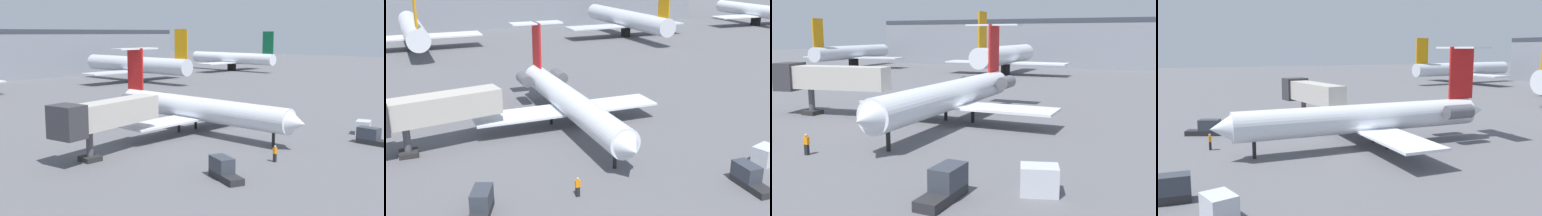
{
  "view_description": "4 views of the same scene",
  "coord_description": "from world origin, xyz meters",
  "views": [
    {
      "loc": [
        -45.43,
        -40.32,
        12.69
      ],
      "look_at": [
        -2.8,
        1.5,
        3.2
      ],
      "focal_mm": 44.51,
      "sensor_mm": 36.0,
      "label": 1
    },
    {
      "loc": [
        -18.68,
        -44.69,
        18.22
      ],
      "look_at": [
        -1.72,
        -0.31,
        2.7
      ],
      "focal_mm": 42.33,
      "sensor_mm": 36.0,
      "label": 2
    },
    {
      "loc": [
        18.38,
        -38.67,
        9.28
      ],
      "look_at": [
        0.64,
        -1.92,
        2.41
      ],
      "focal_mm": 41.11,
      "sensor_mm": 36.0,
      "label": 3
    },
    {
      "loc": [
        36.1,
        -15.92,
        10.34
      ],
      "look_at": [
        -3.94,
        0.06,
        4.0
      ],
      "focal_mm": 38.07,
      "sensor_mm": 36.0,
      "label": 4
    }
  ],
  "objects": [
    {
      "name": "baggage_tug_lead",
      "position": [
        7.08,
        -17.67,
        0.84
      ],
      "size": [
        1.43,
        4.01,
        1.9
      ],
      "color": "#262628",
      "rests_on": "ground_plane"
    },
    {
      "name": "terminal_building",
      "position": [
        0.0,
        94.7,
        6.8
      ],
      "size": [
        136.64,
        25.05,
        13.58
      ],
      "color": "gray",
      "rests_on": "ground_plane"
    },
    {
      "name": "parked_airliner_west_end",
      "position": [
        -64.11,
        59.96,
        4.16
      ],
      "size": [
        29.9,
        35.15,
        13.13
      ],
      "color": "silver",
      "rests_on": "ground_plane"
    },
    {
      "name": "cargo_container_uld",
      "position": [
        11.65,
        -14.58,
        0.87
      ],
      "size": [
        2.62,
        2.26,
        1.74
      ],
      "color": "silver",
      "rests_on": "ground_plane"
    },
    {
      "name": "ground_plane",
      "position": [
        0.0,
        0.0,
        -0.05
      ],
      "size": [
        400.0,
        400.0,
        0.1
      ],
      "primitive_type": "cube",
      "color": "#5B5B60"
    },
    {
      "name": "jet_bridge",
      "position": [
        -17.89,
        -0.44,
        4.3
      ],
      "size": [
        13.81,
        5.37,
        6.0
      ],
      "color": "#B7B2A8",
      "rests_on": "ground_plane"
    },
    {
      "name": "parked_airliner_west_mid",
      "position": [
        -17.17,
        56.92,
        4.44
      ],
      "size": [
        28.48,
        33.8,
        13.68
      ],
      "color": "silver",
      "rests_on": "ground_plane"
    },
    {
      "name": "ground_crew_marshaller",
      "position": [
        -7.04,
        -14.16,
        0.86
      ],
      "size": [
        0.4,
        0.27,
        1.69
      ],
      "color": "black",
      "rests_on": "ground_plane"
    },
    {
      "name": "regional_jet",
      "position": [
        -2.24,
        1.69,
        3.18
      ],
      "size": [
        21.47,
        30.82,
        10.51
      ],
      "color": "silver",
      "rests_on": "ground_plane"
    }
  ]
}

